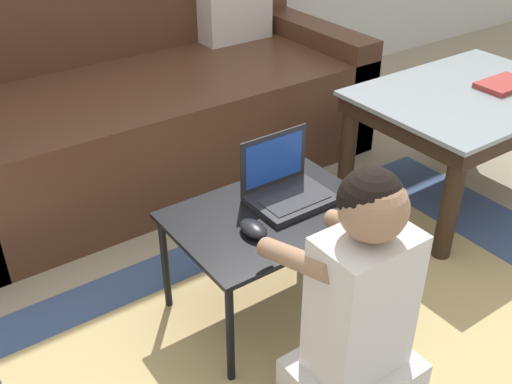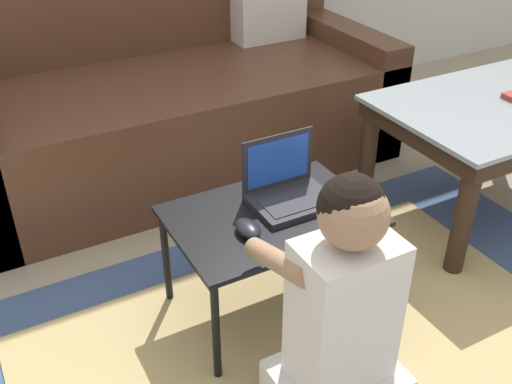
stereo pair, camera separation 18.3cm
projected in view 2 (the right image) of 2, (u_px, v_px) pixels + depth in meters
The scene contains 8 objects.
ground_plane at pixel (278, 339), 1.92m from camera, with size 16.00×16.00×0.00m, color gray.
area_rug at pixel (305, 347), 1.89m from camera, with size 2.37×1.38×0.01m.
couch at pixel (175, 103), 2.80m from camera, with size 1.95×0.93×0.83m.
coffee_table at pixel (496, 120), 2.36m from camera, with size 0.91×0.65×0.49m.
laptop_desk at pixel (271, 224), 1.87m from camera, with size 0.62×0.44×0.38m.
laptop at pixel (289, 191), 1.90m from camera, with size 0.26×0.19×0.21m.
computer_mouse at pixel (248, 228), 1.75m from camera, with size 0.07×0.11×0.04m.
person_seated at pixel (341, 316), 1.53m from camera, with size 0.34×0.40×0.75m.
Camera 2 is at (-0.72, -1.18, 1.42)m, focal length 42.00 mm.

